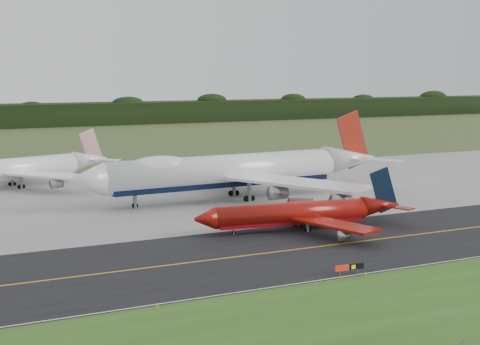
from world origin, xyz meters
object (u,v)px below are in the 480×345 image
taxiway_sign (350,267)px  jet_red_737 (303,213)px  jet_ba_747 (235,170)px  jet_star_tail (15,169)px

taxiway_sign → jet_red_737: bearing=73.8°
jet_ba_747 → jet_red_737: size_ratio=1.90×
jet_ba_747 → jet_star_tail: jet_ba_747 is taller
jet_ba_747 → jet_star_tail: bearing=139.3°
jet_red_737 → jet_ba_747: bearing=88.4°
jet_red_737 → taxiway_sign: (-7.77, -26.80, -1.92)m
jet_star_tail → taxiway_sign: size_ratio=11.24×
jet_ba_747 → taxiway_sign: size_ratio=16.88×
jet_red_737 → taxiway_sign: 27.96m
jet_ba_747 → jet_star_tail: size_ratio=1.50×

